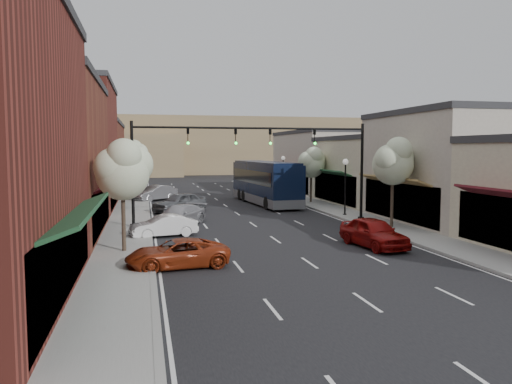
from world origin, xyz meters
TOP-DOWN VIEW (x-y plane):
  - ground at (0.00, 0.00)m, footprint 160.00×160.00m
  - sidewalk_left at (-8.40, 18.50)m, footprint 2.80×73.00m
  - sidewalk_right at (8.40, 18.50)m, footprint 2.80×73.00m
  - curb_left at (-7.00, 18.50)m, footprint 0.25×73.00m
  - curb_right at (7.00, 18.50)m, footprint 0.25×73.00m
  - bldg_left_midnear at (-14.23, 6.00)m, footprint 10.14×14.10m
  - bldg_left_midfar at (-14.24, 20.00)m, footprint 10.14×14.10m
  - bldg_left_far at (-14.22, 36.00)m, footprint 10.14×18.10m
  - bldg_right_midnear at (13.72, 6.00)m, footprint 9.14×12.10m
  - bldg_right_midfar at (13.70, 18.00)m, footprint 9.14×12.10m
  - bldg_right_far at (13.71, 32.00)m, footprint 9.14×16.10m
  - hill_far at (0.00, 90.00)m, footprint 120.00×30.00m
  - hill_near at (-25.00, 78.00)m, footprint 50.00×20.00m
  - signal_mast_right at (5.62, 8.00)m, footprint 8.22×0.46m
  - signal_mast_left at (-5.62, 8.00)m, footprint 8.22×0.46m
  - tree_right_near at (8.35, 3.94)m, footprint 2.85×2.65m
  - tree_right_far at (8.35, 19.94)m, footprint 2.85×2.65m
  - tree_left_near at (-8.25, -0.06)m, footprint 2.85×2.65m
  - tree_left_far at (-8.25, 25.94)m, footprint 2.85×2.65m
  - lamp_post_near at (7.80, 10.50)m, footprint 0.44×0.44m
  - lamp_post_far at (7.80, 28.00)m, footprint 0.44×0.44m
  - coach_bus at (3.92, 20.56)m, footprint 3.84×13.32m
  - red_hatchback at (4.49, -1.25)m, footprint 2.46×4.83m
  - parked_car_a at (-5.91, -3.57)m, footprint 4.70×2.58m
  - parked_car_b at (-6.20, 4.44)m, footprint 4.12×2.20m
  - parked_car_c at (-4.96, 8.94)m, footprint 4.43×4.89m
  - parked_car_d at (-4.45, 16.01)m, footprint 5.02×4.34m
  - parked_car_e at (-6.20, 25.93)m, footprint 4.68×4.25m

SIDE VIEW (x-z plane):
  - ground at x=0.00m, z-range 0.00..0.00m
  - curb_left at x=-7.00m, z-range -0.01..0.16m
  - curb_right at x=7.00m, z-range -0.01..0.16m
  - sidewalk_left at x=-8.40m, z-range 0.00..0.15m
  - sidewalk_right at x=8.40m, z-range 0.00..0.15m
  - parked_car_a at x=-5.91m, z-range 0.00..1.25m
  - parked_car_b at x=-6.20m, z-range 0.00..1.29m
  - parked_car_c at x=-4.96m, z-range 0.00..1.37m
  - parked_car_e at x=-6.20m, z-range 0.00..1.55m
  - red_hatchback at x=4.49m, z-range 0.00..1.58m
  - parked_car_d at x=-4.45m, z-range 0.00..1.63m
  - coach_bus at x=3.92m, z-range 0.07..4.09m
  - lamp_post_near at x=7.80m, z-range 0.79..5.23m
  - lamp_post_far at x=7.80m, z-range 0.79..5.23m
  - bldg_right_midfar at x=13.70m, z-range -0.03..6.37m
  - bldg_right_far at x=13.71m, z-range -0.04..7.36m
  - bldg_right_midnear at x=13.72m, z-range -0.04..7.86m
  - tree_right_far at x=8.35m, z-range 1.28..6.70m
  - hill_near at x=-25.00m, z-range 0.00..8.00m
  - bldg_left_far at x=-14.22m, z-range -0.04..8.36m
  - tree_left_near at x=-8.25m, z-range 1.38..7.07m
  - tree_right_near at x=8.35m, z-range 1.47..7.43m
  - tree_left_far at x=-8.25m, z-range 1.54..7.67m
  - signal_mast_right at x=5.62m, z-range 1.12..8.12m
  - signal_mast_left at x=-5.62m, z-range 1.12..8.12m
  - bldg_left_midnear at x=-14.23m, z-range -0.04..9.36m
  - bldg_left_midfar at x=-14.24m, z-range -0.05..10.85m
  - hill_far at x=0.00m, z-range 0.00..12.00m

